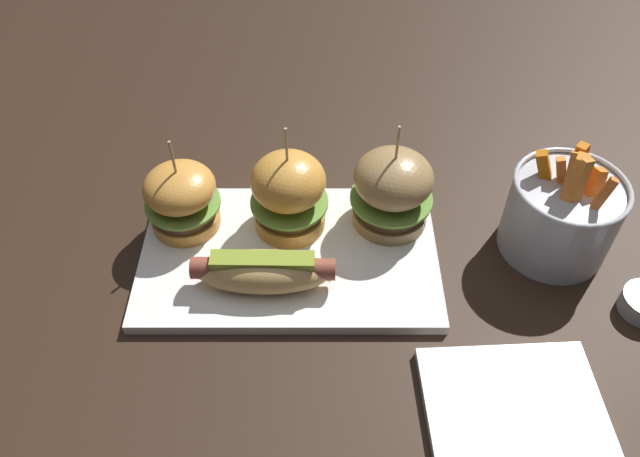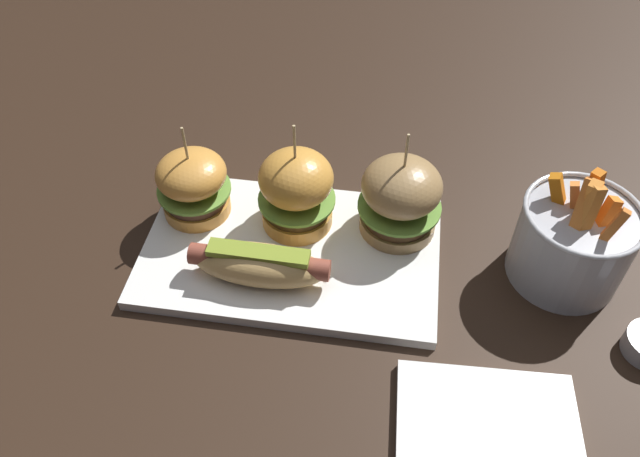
% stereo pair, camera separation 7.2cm
% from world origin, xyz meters
% --- Properties ---
extents(ground_plane, '(3.00, 3.00, 0.00)m').
position_xyz_m(ground_plane, '(0.00, 0.00, 0.00)').
color(ground_plane, black).
extents(platter_main, '(0.35, 0.22, 0.01)m').
position_xyz_m(platter_main, '(0.00, 0.00, 0.01)').
color(platter_main, white).
rests_on(platter_main, ground).
extents(hot_dog, '(0.16, 0.06, 0.05)m').
position_xyz_m(hot_dog, '(-0.03, -0.05, 0.04)').
color(hot_dog, tan).
rests_on(hot_dog, platter_main).
extents(slider_left, '(0.09, 0.09, 0.13)m').
position_xyz_m(slider_left, '(-0.13, 0.05, 0.06)').
color(slider_left, gold).
rests_on(slider_left, platter_main).
extents(slider_center, '(0.09, 0.09, 0.15)m').
position_xyz_m(slider_center, '(0.00, 0.05, 0.07)').
color(slider_center, gold).
rests_on(slider_center, platter_main).
extents(slider_right, '(0.10, 0.10, 0.15)m').
position_xyz_m(slider_right, '(0.12, 0.05, 0.07)').
color(slider_right, '#9D794A').
rests_on(slider_right, platter_main).
extents(fries_bucket, '(0.13, 0.13, 0.15)m').
position_xyz_m(fries_bucket, '(0.32, 0.02, 0.05)').
color(fries_bucket, '#A8AAB2').
rests_on(fries_bucket, ground).
extents(side_plate, '(0.18, 0.18, 0.01)m').
position_xyz_m(side_plate, '(0.23, -0.22, 0.01)').
color(side_plate, white).
rests_on(side_plate, ground).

